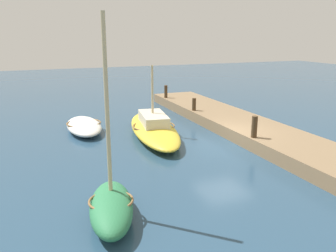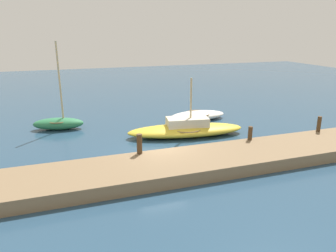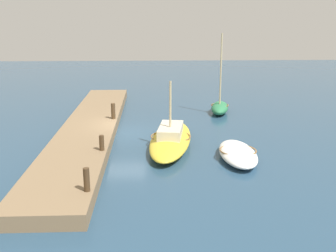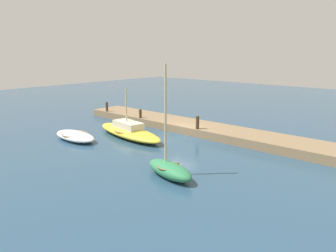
{
  "view_description": "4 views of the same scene",
  "coord_description": "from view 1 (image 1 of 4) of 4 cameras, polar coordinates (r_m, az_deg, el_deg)",
  "views": [
    {
      "loc": [
        -14.21,
        8.65,
        5.28
      ],
      "look_at": [
        0.34,
        2.83,
        1.13
      ],
      "focal_mm": 37.57,
      "sensor_mm": 36.0,
      "label": 1
    },
    {
      "loc": [
        -4.62,
        -15.08,
        6.52
      ],
      "look_at": [
        1.08,
        1.62,
        1.11
      ],
      "focal_mm": 33.74,
      "sensor_mm": 36.0,
      "label": 2
    },
    {
      "loc": [
        23.96,
        1.67,
        7.01
      ],
      "look_at": [
        0.6,
        2.64,
        0.59
      ],
      "focal_mm": 42.84,
      "sensor_mm": 36.0,
      "label": 3
    },
    {
      "loc": [
        -15.48,
        18.62,
        6.45
      ],
      "look_at": [
        -1.0,
        2.31,
        1.35
      ],
      "focal_mm": 34.38,
      "sensor_mm": 36.0,
      "label": 4
    }
  ],
  "objects": [
    {
      "name": "sailboat_yellow",
      "position": [
        18.54,
        -2.33,
        -0.3
      ],
      "size": [
        7.68,
        3.24,
        3.7
      ],
      "rotation": [
        0.0,
        0.0,
        -0.15
      ],
      "color": "gold",
      "rests_on": "ground_plane"
    },
    {
      "name": "rowboat_green",
      "position": [
        10.53,
        -9.19,
        -12.57
      ],
      "size": [
        3.53,
        1.93,
        5.85
      ],
      "rotation": [
        0.0,
        0.0,
        -0.22
      ],
      "color": "#2D7A4C",
      "rests_on": "ground_plane"
    },
    {
      "name": "mooring_post_mid_west",
      "position": [
        21.91,
        4.25,
        3.53
      ],
      "size": [
        0.24,
        0.24,
        0.77
      ],
      "primitive_type": "cylinder",
      "color": "#47331E",
      "rests_on": "dock_platform"
    },
    {
      "name": "mooring_post_west",
      "position": [
        16.58,
        13.84,
        -0.13
      ],
      "size": [
        0.27,
        0.27,
        1.01
      ],
      "primitive_type": "cylinder",
      "color": "#47331E",
      "rests_on": "dock_platform"
    },
    {
      "name": "dock_platform",
      "position": [
        18.53,
        14.88,
        -1.24
      ],
      "size": [
        23.57,
        3.2,
        0.62
      ],
      "primitive_type": "cube",
      "color": "#846B4C",
      "rests_on": "ground_plane"
    },
    {
      "name": "ground_plane",
      "position": [
        17.46,
        9.09,
        -2.97
      ],
      "size": [
        84.0,
        84.0,
        0.0
      ],
      "primitive_type": "plane",
      "color": "navy"
    },
    {
      "name": "mooring_post_mid_east",
      "position": [
        26.21,
        -0.35,
        5.61
      ],
      "size": [
        0.24,
        0.24,
        0.92
      ],
      "primitive_type": "cylinder",
      "color": "#47331E",
      "rests_on": "dock_platform"
    },
    {
      "name": "motorboat_white",
      "position": [
        19.98,
        -13.47,
        0.04
      ],
      "size": [
        4.25,
        1.91,
        0.62
      ],
      "rotation": [
        0.0,
        0.0,
        -0.02
      ],
      "color": "white",
      "rests_on": "ground_plane"
    }
  ]
}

